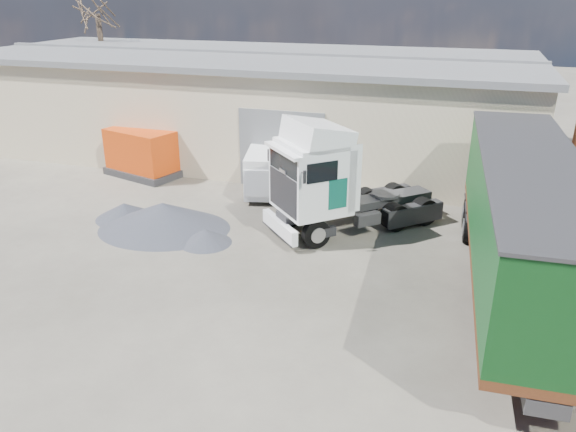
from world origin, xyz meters
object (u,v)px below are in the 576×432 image
(box_trailer, at_px, (523,214))
(tractor_unit, at_px, (331,185))
(panel_van, at_px, (272,168))
(orange_skip, at_px, (144,155))

(box_trailer, bearing_deg, tractor_unit, 153.05)
(panel_van, height_order, orange_skip, orange_skip)
(box_trailer, xyz_separation_m, orange_skip, (-16.73, 6.81, -1.60))
(box_trailer, bearing_deg, panel_van, 143.96)
(box_trailer, distance_m, panel_van, 12.11)
(tractor_unit, distance_m, box_trailer, 7.02)
(box_trailer, height_order, orange_skip, box_trailer)
(panel_van, bearing_deg, box_trailer, -47.64)
(tractor_unit, relative_size, box_trailer, 0.49)
(tractor_unit, bearing_deg, box_trailer, 22.26)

